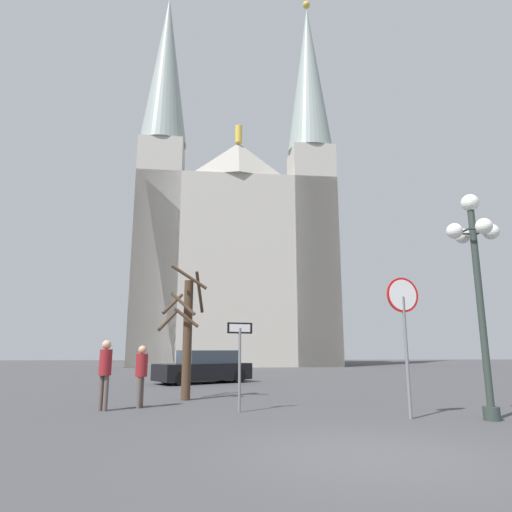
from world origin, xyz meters
The scene contains 9 objects.
ground_plane centered at (0.00, 0.00, 0.00)m, with size 120.00×120.00×0.00m, color #424244.
cathedral centered at (-0.91, 36.54, 12.28)m, with size 19.37×10.68×38.98m.
stop_sign centered at (2.05, 3.43, 2.31)m, with size 0.83×0.19×3.26m.
one_way_arrow_sign centered at (-1.80, 4.84, 1.47)m, with size 0.66×0.24×2.24m.
street_lamp centered at (3.77, 3.07, 3.61)m, with size 1.31×1.31×5.30m.
bare_tree centered at (-3.40, 7.66, 2.11)m, with size 1.53×1.54×4.19m.
parked_car_near_black centered at (-3.05, 14.81, 0.70)m, with size 4.72×3.81×1.50m.
pedestrian_walking centered at (-4.46, 5.90, 1.00)m, with size 0.32×0.32×1.65m.
pedestrian_standing centered at (-5.31, 5.36, 1.09)m, with size 0.32×0.32×1.79m.
Camera 1 is at (-2.31, -6.95, 1.56)m, focal length 31.29 mm.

